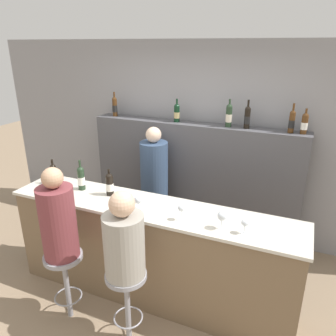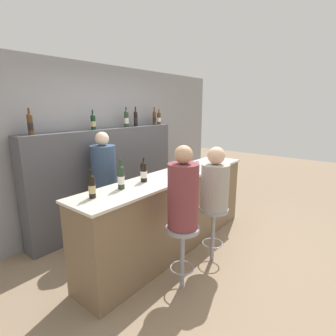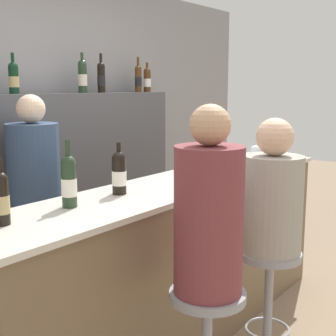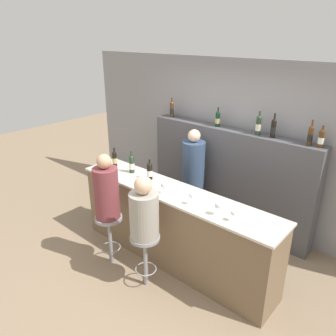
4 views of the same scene
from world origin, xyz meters
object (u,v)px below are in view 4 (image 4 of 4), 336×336
(wine_bottle_backbar_4, at_px, (310,135))
(wine_bottle_backbar_0, at_px, (172,109))
(wine_bottle_backbar_2, at_px, (259,125))
(wine_glass_3, at_px, (233,213))
(guest_seated_left, at_px, (106,191))
(wine_glass_2, at_px, (218,205))
(wine_bottle_counter_2, at_px, (150,171))
(wine_glass_0, at_px, (164,185))
(wine_bottle_counter_1, at_px, (132,164))
(guest_seated_right, at_px, (144,212))
(bartender, at_px, (193,182))
(bar_stool_left, at_px, (109,227))
(bar_stool_right, at_px, (145,247))
(wine_glass_1, at_px, (191,196))
(wine_bottle_backbar_5, at_px, (321,138))
(wine_bottle_counter_0, at_px, (115,159))
(wine_bottle_backbar_3, at_px, (273,128))
(wine_bottle_backbar_1, at_px, (218,119))

(wine_bottle_backbar_4, bearing_deg, wine_bottle_backbar_0, 180.00)
(wine_bottle_backbar_2, relative_size, wine_glass_3, 2.52)
(wine_bottle_backbar_0, bearing_deg, guest_seated_left, -73.57)
(wine_glass_2, bearing_deg, wine_bottle_counter_2, 170.87)
(wine_bottle_backbar_2, xyz_separation_m, wine_glass_0, (-0.48, -1.46, -0.56))
(wine_bottle_counter_1, height_order, guest_seated_right, guest_seated_right)
(wine_bottle_backbar_4, height_order, guest_seated_right, wine_bottle_backbar_4)
(wine_bottle_backbar_2, height_order, bartender, wine_bottle_backbar_2)
(bar_stool_left, distance_m, bar_stool_right, 0.67)
(wine_bottle_backbar_4, relative_size, wine_glass_0, 2.15)
(guest_seated_right, bearing_deg, bar_stool_left, 180.00)
(wine_glass_1, bearing_deg, wine_glass_3, 0.00)
(wine_bottle_backbar_5, xyz_separation_m, bar_stool_right, (-1.21, -1.92, -1.16))
(wine_bottle_counter_1, height_order, bartender, bartender)
(wine_glass_3, bearing_deg, bartender, 141.24)
(wine_bottle_backbar_2, bearing_deg, wine_bottle_backbar_5, 0.00)
(wine_bottle_backbar_0, relative_size, guest_seated_right, 0.43)
(wine_bottle_backbar_2, relative_size, wine_bottle_backbar_4, 1.01)
(wine_bottle_backbar_4, bearing_deg, bar_stool_left, -132.21)
(wine_bottle_counter_0, xyz_separation_m, wine_bottle_backbar_2, (1.64, 1.26, 0.55))
(wine_bottle_counter_0, relative_size, wine_bottle_backbar_3, 0.85)
(wine_bottle_backbar_4, relative_size, bartender, 0.21)
(wine_bottle_backbar_0, height_order, guest_seated_left, wine_bottle_backbar_0)
(bar_stool_right, bearing_deg, wine_bottle_backbar_3, 73.18)
(wine_bottle_counter_1, xyz_separation_m, wine_glass_3, (1.78, -0.20, -0.04))
(bar_stool_left, bearing_deg, bar_stool_right, 0.00)
(wine_glass_0, bearing_deg, guest_seated_left, -140.26)
(wine_bottle_backbar_5, bearing_deg, wine_bottle_backbar_2, 180.00)
(bar_stool_right, bearing_deg, wine_bottle_backbar_0, 122.69)
(wine_glass_1, bearing_deg, bar_stool_right, -124.83)
(wine_bottle_backbar_4, distance_m, bartender, 1.87)
(wine_bottle_backbar_1, bearing_deg, bar_stool_right, -80.81)
(wine_bottle_counter_0, distance_m, wine_bottle_backbar_1, 1.68)
(wine_bottle_backbar_0, bearing_deg, bar_stool_right, -57.31)
(wine_bottle_backbar_4, bearing_deg, wine_bottle_backbar_1, 180.00)
(wine_bottle_counter_1, distance_m, wine_bottle_counter_2, 0.36)
(wine_bottle_backbar_1, relative_size, wine_bottle_backbar_4, 0.89)
(wine_bottle_backbar_1, height_order, wine_glass_3, wine_bottle_backbar_1)
(wine_bottle_counter_1, bearing_deg, wine_glass_1, -9.20)
(wine_bottle_backbar_5, bearing_deg, wine_bottle_counter_1, -149.16)
(wine_glass_0, bearing_deg, wine_bottle_backbar_2, 72.00)
(wine_glass_0, height_order, bar_stool_right, wine_glass_0)
(bartender, bearing_deg, wine_bottle_counter_1, -116.87)
(wine_bottle_backbar_4, bearing_deg, wine_bottle_counter_1, -147.48)
(wine_glass_1, distance_m, wine_glass_2, 0.37)
(bar_stool_right, distance_m, guest_seated_right, 0.49)
(wine_bottle_backbar_2, height_order, wine_bottle_backbar_3, wine_bottle_backbar_3)
(wine_glass_2, xyz_separation_m, wine_glass_3, (0.19, 0.00, -0.02))
(wine_bottle_backbar_5, relative_size, bar_stool_right, 0.40)
(wine_bottle_backbar_1, relative_size, wine_bottle_backbar_5, 1.04)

